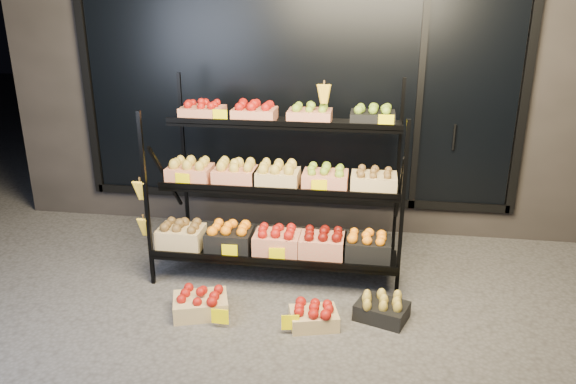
# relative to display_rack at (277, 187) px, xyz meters

# --- Properties ---
(ground) EXTENTS (24.00, 24.00, 0.00)m
(ground) POSITION_rel_display_rack_xyz_m (0.01, -0.60, -0.79)
(ground) COLOR #514F4C
(ground) RESTS_ON ground
(building) EXTENTS (6.00, 2.08, 3.50)m
(building) POSITION_rel_display_rack_xyz_m (0.01, 1.99, 0.96)
(building) COLOR #2D2826
(building) RESTS_ON ground
(display_rack) EXTENTS (2.18, 1.02, 1.75)m
(display_rack) POSITION_rel_display_rack_xyz_m (0.00, 0.00, 0.00)
(display_rack) COLOR black
(display_rack) RESTS_ON ground
(tag_floor_a) EXTENTS (0.13, 0.01, 0.12)m
(tag_floor_a) POSITION_rel_display_rack_xyz_m (-0.27, -1.00, -0.73)
(tag_floor_a) COLOR #F9E200
(tag_floor_a) RESTS_ON ground
(tag_floor_b) EXTENTS (0.13, 0.01, 0.12)m
(tag_floor_b) POSITION_rel_display_rack_xyz_m (0.26, -1.00, -0.73)
(tag_floor_b) COLOR #F9E200
(tag_floor_b) RESTS_ON ground
(floor_crate_left) EXTENTS (0.49, 0.42, 0.21)m
(floor_crate_left) POSITION_rel_display_rack_xyz_m (-0.47, -0.82, -0.69)
(floor_crate_left) COLOR #D3B67A
(floor_crate_left) RESTS_ON ground
(floor_crate_midright) EXTENTS (0.41, 0.34, 0.18)m
(floor_crate_midright) POSITION_rel_display_rack_xyz_m (0.42, -0.86, -0.70)
(floor_crate_midright) COLOR #D3B67A
(floor_crate_midright) RESTS_ON ground
(floor_crate_right) EXTENTS (0.45, 0.39, 0.19)m
(floor_crate_right) POSITION_rel_display_rack_xyz_m (0.92, -0.69, -0.70)
(floor_crate_right) COLOR black
(floor_crate_right) RESTS_ON ground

